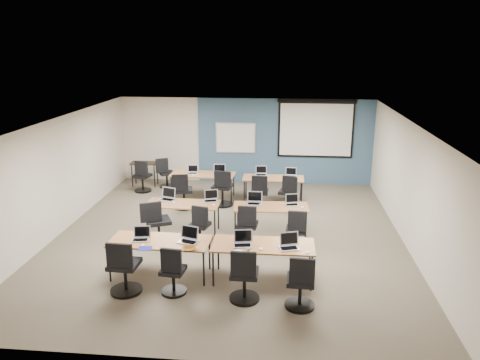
# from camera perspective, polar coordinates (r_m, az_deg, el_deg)

# --- Properties ---
(floor) EXTENTS (8.00, 9.00, 0.02)m
(floor) POSITION_cam_1_polar(r_m,az_deg,el_deg) (11.05, -1.39, -6.82)
(floor) COLOR #6B6354
(floor) RESTS_ON ground
(ceiling) EXTENTS (8.00, 9.00, 0.02)m
(ceiling) POSITION_cam_1_polar(r_m,az_deg,el_deg) (10.29, -1.49, 7.14)
(ceiling) COLOR white
(ceiling) RESTS_ON ground
(wall_back) EXTENTS (8.00, 0.04, 2.70)m
(wall_back) POSITION_cam_1_polar(r_m,az_deg,el_deg) (14.93, 0.64, 4.79)
(wall_back) COLOR beige
(wall_back) RESTS_ON ground
(wall_front) EXTENTS (8.00, 0.04, 2.70)m
(wall_front) POSITION_cam_1_polar(r_m,az_deg,el_deg) (6.46, -6.34, -11.46)
(wall_front) COLOR beige
(wall_front) RESTS_ON ground
(wall_left) EXTENTS (0.04, 9.00, 2.70)m
(wall_left) POSITION_cam_1_polar(r_m,az_deg,el_deg) (11.75, -21.19, 0.45)
(wall_left) COLOR beige
(wall_left) RESTS_ON ground
(wall_right) EXTENTS (0.04, 9.00, 2.70)m
(wall_right) POSITION_cam_1_polar(r_m,az_deg,el_deg) (10.87, 19.99, -0.66)
(wall_right) COLOR beige
(wall_right) RESTS_ON ground
(blue_accent_panel) EXTENTS (5.50, 0.04, 2.70)m
(blue_accent_panel) POSITION_cam_1_polar(r_m,az_deg,el_deg) (14.85, 5.46, 4.65)
(blue_accent_panel) COLOR #3D5977
(blue_accent_panel) RESTS_ON wall_back
(whiteboard) EXTENTS (1.28, 0.03, 0.98)m
(whiteboard) POSITION_cam_1_polar(r_m,az_deg,el_deg) (14.87, -0.54, 5.14)
(whiteboard) COLOR silver
(whiteboard) RESTS_ON wall_back
(projector_screen) EXTENTS (2.40, 0.10, 1.82)m
(projector_screen) POSITION_cam_1_polar(r_m,az_deg,el_deg) (14.72, 9.24, 6.54)
(projector_screen) COLOR black
(projector_screen) RESTS_ON wall_back
(training_table_front_left) EXTENTS (1.92, 0.80, 0.73)m
(training_table_front_left) POSITION_cam_1_polar(r_m,az_deg,el_deg) (9.14, -9.74, -7.51)
(training_table_front_left) COLOR olive
(training_table_front_left) RESTS_ON floor
(training_table_front_right) EXTENTS (1.92, 0.80, 0.73)m
(training_table_front_right) POSITION_cam_1_polar(r_m,az_deg,el_deg) (8.85, 2.83, -8.09)
(training_table_front_right) COLOR olive
(training_table_front_right) RESTS_ON floor
(training_table_mid_left) EXTENTS (1.72, 0.72, 0.73)m
(training_table_mid_left) POSITION_cam_1_polar(r_m,az_deg,el_deg) (11.08, -6.99, -3.08)
(training_table_mid_left) COLOR #996B40
(training_table_mid_left) RESTS_ON floor
(training_table_mid_right) EXTENTS (1.72, 0.72, 0.73)m
(training_table_mid_right) POSITION_cam_1_polar(r_m,az_deg,el_deg) (10.83, 3.80, -3.46)
(training_table_mid_right) COLOR brown
(training_table_mid_right) RESTS_ON floor
(training_table_back_left) EXTENTS (1.84, 0.77, 0.73)m
(training_table_back_left) POSITION_cam_1_polar(r_m,az_deg,el_deg) (13.50, -4.55, 0.58)
(training_table_back_left) COLOR #A46A2A
(training_table_back_left) RESTS_ON floor
(training_table_back_right) EXTENTS (1.70, 0.71, 0.73)m
(training_table_back_right) POSITION_cam_1_polar(r_m,az_deg,el_deg) (13.10, 4.08, 0.08)
(training_table_back_right) COLOR brown
(training_table_back_right) RESTS_ON floor
(laptop_0) EXTENTS (0.32, 0.27, 0.24)m
(laptop_0) POSITION_cam_1_polar(r_m,az_deg,el_deg) (9.21, -11.96, -6.76)
(laptop_0) COLOR silver
(laptop_0) RESTS_ON training_table_front_left
(mouse_0) EXTENTS (0.08, 0.11, 0.03)m
(mouse_0) POSITION_cam_1_polar(r_m,az_deg,el_deg) (8.95, -11.77, -7.78)
(mouse_0) COLOR white
(mouse_0) RESTS_ON training_table_front_left
(task_chair_0) EXTENTS (0.58, 0.58, 1.05)m
(task_chair_0) POSITION_cam_1_polar(r_m,az_deg,el_deg) (8.74, -13.97, -10.75)
(task_chair_0) COLOR black
(task_chair_0) RESTS_ON floor
(laptop_1) EXTENTS (0.36, 0.31, 0.27)m
(laptop_1) POSITION_cam_1_polar(r_m,az_deg,el_deg) (8.99, -6.28, -7.03)
(laptop_1) COLOR silver
(laptop_1) RESTS_ON training_table_front_left
(mouse_1) EXTENTS (0.07, 0.10, 0.03)m
(mouse_1) POSITION_cam_1_polar(r_m,az_deg,el_deg) (8.68, -5.35, -8.27)
(mouse_1) COLOR white
(mouse_1) RESTS_ON training_table_front_left
(task_chair_1) EXTENTS (0.46, 0.46, 0.95)m
(task_chair_1) POSITION_cam_1_polar(r_m,az_deg,el_deg) (8.57, -8.18, -11.35)
(task_chair_1) COLOR black
(task_chair_1) RESTS_ON floor
(laptop_2) EXTENTS (0.35, 0.30, 0.26)m
(laptop_2) POSITION_cam_1_polar(r_m,az_deg,el_deg) (8.78, 0.34, -7.51)
(laptop_2) COLOR silver
(laptop_2) RESTS_ON training_table_front_right
(mouse_2) EXTENTS (0.08, 0.11, 0.03)m
(mouse_2) POSITION_cam_1_polar(r_m,az_deg,el_deg) (8.63, 2.56, -8.38)
(mouse_2) COLOR white
(mouse_2) RESTS_ON training_table_front_right
(task_chair_2) EXTENTS (0.54, 0.54, 1.02)m
(task_chair_2) POSITION_cam_1_polar(r_m,az_deg,el_deg) (8.27, 0.51, -12.02)
(task_chair_2) COLOR black
(task_chair_2) RESTS_ON floor
(laptop_3) EXTENTS (0.35, 0.30, 0.27)m
(laptop_3) POSITION_cam_1_polar(r_m,az_deg,el_deg) (8.72, 6.00, -7.79)
(laptop_3) COLOR #ACACB8
(laptop_3) RESTS_ON training_table_front_right
(mouse_3) EXTENTS (0.06, 0.09, 0.03)m
(mouse_3) POSITION_cam_1_polar(r_m,az_deg,el_deg) (8.56, 8.23, -8.74)
(mouse_3) COLOR white
(mouse_3) RESTS_ON training_table_front_right
(task_chair_3) EXTENTS (0.52, 0.52, 1.00)m
(task_chair_3) POSITION_cam_1_polar(r_m,az_deg,el_deg) (8.13, 7.39, -12.75)
(task_chair_3) COLOR black
(task_chair_3) RESTS_ON floor
(laptop_4) EXTENTS (0.36, 0.31, 0.27)m
(laptop_4) POSITION_cam_1_polar(r_m,az_deg,el_deg) (11.37, -8.78, -2.03)
(laptop_4) COLOR silver
(laptop_4) RESTS_ON training_table_mid_left
(mouse_4) EXTENTS (0.08, 0.10, 0.03)m
(mouse_4) POSITION_cam_1_polar(r_m,az_deg,el_deg) (11.14, -8.05, -2.69)
(mouse_4) COLOR white
(mouse_4) RESTS_ON training_table_mid_left
(task_chair_4) EXTENTS (0.62, 0.58, 1.05)m
(task_chair_4) POSITION_cam_1_polar(r_m,az_deg,el_deg) (10.59, -10.08, -5.59)
(task_chair_4) COLOR black
(task_chair_4) RESTS_ON floor
(laptop_5) EXTENTS (0.33, 0.28, 0.25)m
(laptop_5) POSITION_cam_1_polar(r_m,az_deg,el_deg) (11.18, -3.59, -2.22)
(laptop_5) COLOR silver
(laptop_5) RESTS_ON training_table_mid_left
(mouse_5) EXTENTS (0.06, 0.10, 0.03)m
(mouse_5) POSITION_cam_1_polar(r_m,az_deg,el_deg) (10.86, -3.23, -3.06)
(mouse_5) COLOR white
(mouse_5) RESTS_ON training_table_mid_left
(task_chair_5) EXTENTS (0.47, 0.46, 0.95)m
(task_chair_5) POSITION_cam_1_polar(r_m,az_deg,el_deg) (10.49, -4.91, -5.88)
(task_chair_5) COLOR black
(task_chair_5) RESTS_ON floor
(laptop_6) EXTENTS (0.35, 0.30, 0.27)m
(laptop_6) POSITION_cam_1_polar(r_m,az_deg,el_deg) (10.97, 1.78, -2.55)
(laptop_6) COLOR #B7B7B9
(laptop_6) RESTS_ON training_table_mid_right
(mouse_6) EXTENTS (0.09, 0.11, 0.03)m
(mouse_6) POSITION_cam_1_polar(r_m,az_deg,el_deg) (10.88, 2.44, -3.01)
(mouse_6) COLOR white
(mouse_6) RESTS_ON training_table_mid_right
(task_chair_6) EXTENTS (0.50, 0.50, 0.98)m
(task_chair_6) POSITION_cam_1_polar(r_m,az_deg,el_deg) (10.39, 0.88, -5.96)
(task_chair_6) COLOR black
(task_chair_6) RESTS_ON floor
(laptop_7) EXTENTS (0.31, 0.26, 0.24)m
(laptop_7) POSITION_cam_1_polar(r_m,az_deg,el_deg) (10.96, 6.35, -2.69)
(laptop_7) COLOR #B7B7B7
(laptop_7) RESTS_ON training_table_mid_right
(mouse_7) EXTENTS (0.08, 0.11, 0.04)m
(mouse_7) POSITION_cam_1_polar(r_m,az_deg,el_deg) (10.80, 7.61, -3.29)
(mouse_7) COLOR white
(mouse_7) RESTS_ON training_table_mid_right
(task_chair_7) EXTENTS (0.49, 0.49, 0.97)m
(task_chair_7) POSITION_cam_1_polar(r_m,az_deg,el_deg) (10.19, 6.87, -6.55)
(task_chair_7) COLOR black
(task_chair_7) RESTS_ON floor
(laptop_8) EXTENTS (0.30, 0.25, 0.23)m
(laptop_8) POSITION_cam_1_polar(r_m,az_deg,el_deg) (13.56, -5.82, 1.06)
(laptop_8) COLOR #ADADBA
(laptop_8) RESTS_ON training_table_back_left
(mouse_8) EXTENTS (0.08, 0.11, 0.04)m
(mouse_8) POSITION_cam_1_polar(r_m,az_deg,el_deg) (13.36, -5.70, 0.63)
(mouse_8) COLOR white
(mouse_8) RESTS_ON training_table_back_left
(task_chair_8) EXTENTS (0.53, 0.53, 1.01)m
(task_chair_8) POSITION_cam_1_polar(r_m,az_deg,el_deg) (12.76, -6.96, -1.70)
(task_chair_8) COLOR black
(task_chair_8) RESTS_ON floor
(laptop_9) EXTENTS (0.35, 0.30, 0.26)m
(laptop_9) POSITION_cam_1_polar(r_m,az_deg,el_deg) (13.46, -2.56, 1.05)
(laptop_9) COLOR #A8A8B6
(laptop_9) RESTS_ON training_table_back_left
(mouse_9) EXTENTS (0.09, 0.11, 0.03)m
(mouse_9) POSITION_cam_1_polar(r_m,az_deg,el_deg) (13.11, -1.32, 0.40)
(mouse_9) COLOR white
(mouse_9) RESTS_ON training_table_back_left
(task_chair_9) EXTENTS (0.57, 0.57, 1.04)m
(task_chair_9) POSITION_cam_1_polar(r_m,az_deg,el_deg) (12.88, -2.15, -1.34)
(task_chair_9) COLOR black
(task_chair_9) RESTS_ON floor
(laptop_10) EXTENTS (0.32, 0.27, 0.24)m
(laptop_10) POSITION_cam_1_polar(r_m,az_deg,el_deg) (13.35, 2.59, 0.91)
(laptop_10) COLOR silver
(laptop_10) RESTS_ON training_table_back_right
(mouse_10) EXTENTS (0.07, 0.11, 0.04)m
(mouse_10) POSITION_cam_1_polar(r_m,az_deg,el_deg) (13.16, 3.31, 0.45)
(mouse_10) COLOR white
(mouse_10) RESTS_ON training_table_back_right
(task_chair_10) EXTENTS (0.51, 0.51, 1.00)m
(task_chair_10) POSITION_cam_1_polar(r_m,az_deg,el_deg) (12.59, 2.40, -1.87)
(task_chair_10) COLOR black
(task_chair_10) RESTS_ON floor
(laptop_11) EXTENTS (0.31, 0.27, 0.24)m
(laptop_11) POSITION_cam_1_polar(r_m,az_deg,el_deg) (13.25, 6.24, 0.70)
(laptop_11) COLOR #AEAEB4
(laptop_11) RESTS_ON training_table_back_right
(mouse_11) EXTENTS (0.08, 0.11, 0.03)m
(mouse_11) POSITION_cam_1_polar(r_m,az_deg,el_deg) (13.10, 6.97, 0.27)
(mouse_11) COLOR white
(mouse_11) RESTS_ON training_table_back_right
(task_chair_11) EXTENTS (0.50, 0.49, 0.98)m
(task_chair_11) POSITION_cam_1_polar(r_m,az_deg,el_deg) (12.68, 5.88, -1.86)
(task_chair_11) COLOR black
(task_chair_11) RESTS_ON floor
(blue_mousepad) EXTENTS (0.26, 0.23, 0.01)m
(blue_mousepad) POSITION_cam_1_polar(r_m,az_deg,el_deg) (8.83, -11.52, -8.18)
(blue_mousepad) COLOR navy
(blue_mousepad) RESTS_ON training_table_front_left
(snack_bowl) EXTENTS (0.36, 0.36, 0.07)m
(snack_bowl) POSITION_cam_1_polar(r_m,az_deg,el_deg) (8.61, -6.18, -8.35)
(snack_bowl) COLOR olive
(snack_bowl) RESTS_ON training_table_front_left
(snack_plate) EXTENTS (0.22, 0.22, 0.01)m
(snack_plate) POSITION_cam_1_polar(r_m,az_deg,el_deg) (8.51, -0.23, -8.77)
(snack_plate) COLOR white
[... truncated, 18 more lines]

